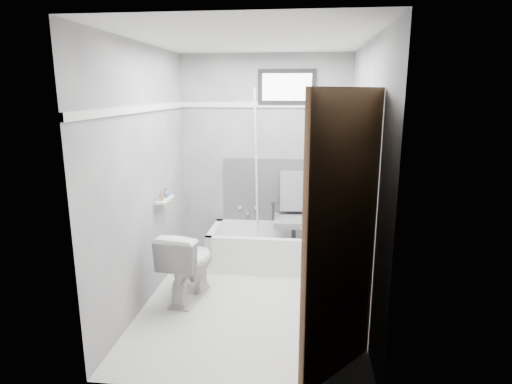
# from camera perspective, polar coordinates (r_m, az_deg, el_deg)

# --- Properties ---
(floor) EXTENTS (2.60, 2.60, 0.00)m
(floor) POSITION_cam_1_polar(r_m,az_deg,el_deg) (4.26, -0.55, -14.32)
(floor) COLOR silver
(floor) RESTS_ON ground
(ceiling) EXTENTS (2.60, 2.60, 0.00)m
(ceiling) POSITION_cam_1_polar(r_m,az_deg,el_deg) (3.80, -0.63, 19.74)
(ceiling) COLOR silver
(ceiling) RESTS_ON floor
(wall_back) EXTENTS (2.00, 0.02, 2.40)m
(wall_back) POSITION_cam_1_polar(r_m,az_deg,el_deg) (5.12, 1.20, 4.60)
(wall_back) COLOR slate
(wall_back) RESTS_ON floor
(wall_front) EXTENTS (2.00, 0.02, 2.40)m
(wall_front) POSITION_cam_1_polar(r_m,az_deg,el_deg) (2.61, -4.08, -4.00)
(wall_front) COLOR slate
(wall_front) RESTS_ON floor
(wall_left) EXTENTS (0.02, 2.60, 2.40)m
(wall_left) POSITION_cam_1_polar(r_m,az_deg,el_deg) (4.09, -14.62, 1.97)
(wall_left) COLOR slate
(wall_left) RESTS_ON floor
(wall_right) EXTENTS (0.02, 2.60, 2.40)m
(wall_right) POSITION_cam_1_polar(r_m,az_deg,el_deg) (3.86, 14.31, 1.32)
(wall_right) COLOR slate
(wall_right) RESTS_ON floor
(bathtub) EXTENTS (1.50, 0.70, 0.42)m
(bathtub) POSITION_cam_1_polar(r_m,az_deg,el_deg) (5.01, 2.52, -7.35)
(bathtub) COLOR white
(bathtub) RESTS_ON floor
(office_chair) EXTENTS (0.58, 0.58, 0.95)m
(office_chair) POSITION_cam_1_polar(r_m,az_deg,el_deg) (4.92, 5.10, -3.05)
(office_chair) COLOR slate
(office_chair) RESTS_ON bathtub
(toilet) EXTENTS (0.49, 0.75, 0.69)m
(toilet) POSITION_cam_1_polar(r_m,az_deg,el_deg) (4.23, -9.01, -9.49)
(toilet) COLOR silver
(toilet) RESTS_ON floor
(door) EXTENTS (0.78, 0.78, 2.00)m
(door) POSITION_cam_1_polar(r_m,az_deg,el_deg) (2.70, 17.23, -8.46)
(door) COLOR brown
(door) RESTS_ON floor
(window) EXTENTS (0.66, 0.04, 0.40)m
(window) POSITION_cam_1_polar(r_m,az_deg,el_deg) (5.03, 4.14, 13.78)
(window) COLOR black
(window) RESTS_ON wall_back
(backerboard) EXTENTS (1.50, 0.02, 0.78)m
(backerboard) POSITION_cam_1_polar(r_m,az_deg,el_deg) (5.17, 3.92, 0.15)
(backerboard) COLOR #4C4C4F
(backerboard) RESTS_ON wall_back
(trim_back) EXTENTS (2.00, 0.02, 0.06)m
(trim_back) POSITION_cam_1_polar(r_m,az_deg,el_deg) (5.06, 1.22, 11.55)
(trim_back) COLOR white
(trim_back) RESTS_ON wall_back
(trim_left) EXTENTS (0.02, 2.60, 0.06)m
(trim_left) POSITION_cam_1_polar(r_m,az_deg,el_deg) (4.02, -14.97, 10.66)
(trim_left) COLOR white
(trim_left) RESTS_ON wall_left
(pole) EXTENTS (0.02, 0.40, 1.92)m
(pole) POSITION_cam_1_polar(r_m,az_deg,el_deg) (4.92, 0.05, 2.48)
(pole) COLOR white
(pole) RESTS_ON bathtub
(shelf) EXTENTS (0.10, 0.32, 0.02)m
(shelf) POSITION_cam_1_polar(r_m,az_deg,el_deg) (4.44, -12.06, -1.01)
(shelf) COLOR white
(shelf) RESTS_ON wall_left
(soap_bottle_a) EXTENTS (0.06, 0.06, 0.10)m
(soap_bottle_a) POSITION_cam_1_polar(r_m,az_deg,el_deg) (4.35, -12.55, -0.43)
(soap_bottle_a) COLOR #9C774E
(soap_bottle_a) RESTS_ON shelf
(soap_bottle_b) EXTENTS (0.11, 0.11, 0.10)m
(soap_bottle_b) POSITION_cam_1_polar(r_m,az_deg,el_deg) (4.48, -11.97, -0.08)
(soap_bottle_b) COLOR #486385
(soap_bottle_b) RESTS_ON shelf
(faucet) EXTENTS (0.26, 0.10, 0.16)m
(faucet) POSITION_cam_1_polar(r_m,az_deg,el_deg) (5.25, -1.04, -2.43)
(faucet) COLOR silver
(faucet) RESTS_ON wall_back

